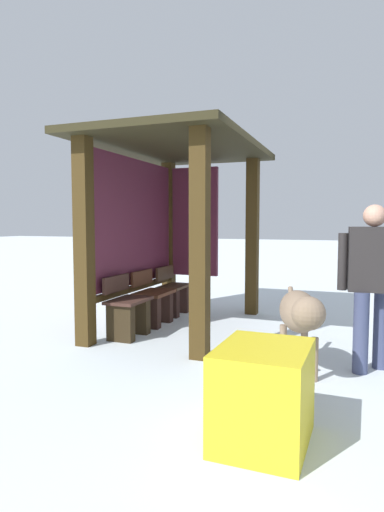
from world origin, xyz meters
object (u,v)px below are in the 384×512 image
dog (300,314)px  bench_center_inside (153,303)px  bench_right_inside (173,295)px  grit_bin (263,395)px  person_walking (373,275)px  bench_left_inside (128,313)px  bus_shelter (170,197)px

dog → bench_center_inside: bearing=58.1°
bench_right_inside → bench_center_inside: bearing=180.0°
dog → grit_bin: size_ratio=1.56×
bench_center_inside → person_walking: size_ratio=0.47×
bench_left_inside → bench_center_inside: bench_left_inside is taller
bus_shelter → grit_bin: 3.65m
bench_left_inside → person_walking: 2.84m
bench_right_inside → grit_bin: 3.97m
bus_shelter → person_walking: size_ratio=1.86×
bench_center_inside → dog: size_ratio=0.68×
bench_left_inside → bench_right_inside: size_ratio=1.03×
bench_center_inside → person_walking: person_walking is taller
person_walking → grit_bin: size_ratio=2.25×
bench_center_inside → bench_right_inside: bearing=-0.0°
bench_left_inside → bench_center_inside: size_ratio=1.02×
bench_center_inside → dog: bearing=-121.9°
bench_right_inside → grit_bin: bench_right_inside is taller
bench_left_inside → dog: size_ratio=0.69×
bench_left_inside → bench_right_inside: (1.42, 0.00, -0.01)m
dog → bus_shelter: bearing=53.3°
person_walking → bench_center_inside: bearing=70.7°
bench_left_inside → grit_bin: size_ratio=1.08×
bench_right_inside → person_walking: size_ratio=0.47×
bus_shelter → bench_center_inside: 1.47m
bench_right_inside → grit_bin: bearing=-148.5°
bench_right_inside → dog: dog is taller
bus_shelter → grit_bin: bearing=-146.1°
bench_center_inside → bench_left_inside: bearing=-180.0°
bus_shelter → dog: bus_shelter is taller
bench_left_inside → bench_right_inside: 1.42m
bench_right_inside → dog: (-2.04, -2.14, 0.27)m
bench_right_inside → bench_left_inside: bearing=-180.0°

